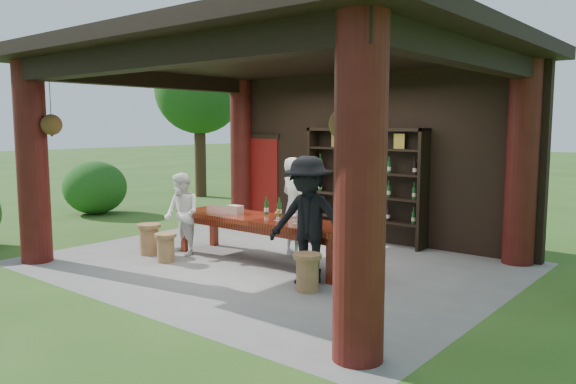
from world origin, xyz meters
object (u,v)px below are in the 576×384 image
Objects in this scene: napkin_basket at (235,209)px; tasting_table at (265,224)px; host at (294,207)px; guest_woman at (182,214)px; stool_near_left at (166,247)px; wine_shelf at (364,185)px; stool_near_right at (307,271)px; stool_far_left at (149,238)px; guest_man at (308,221)px.

tasting_table is at bearing -0.30° from napkin_basket.
guest_woman is at bearing 56.68° from host.
tasting_table is 7.27× the size of stool_near_left.
stool_near_left is at bearing -115.73° from wine_shelf.
guest_woman is (-0.21, 0.54, 0.47)m from stool_near_left.
stool_far_left is (-3.49, -0.01, 0.01)m from stool_near_right.
stool_near_left is 0.68m from stool_far_left.
tasting_table reaches higher than stool_far_left.
wine_shelf is at bearing 71.10° from guest_woman.
stool_near_left is 2.28m from host.
wine_shelf reaches higher than stool_near_right.
stool_near_right is 0.36× the size of guest_woman.
guest_man is at bearing 9.82° from stool_near_left.
host is (-0.31, -1.80, -0.25)m from wine_shelf.
tasting_table is at bearing 150.78° from stool_near_right.
guest_man is at bearing 154.69° from host.
stool_far_left is (-0.66, 0.16, 0.03)m from stool_near_left.
stool_far_left is 0.73m from guest_woman.
host reaches higher than stool_far_left.
napkin_basket is at bearing -114.01° from wine_shelf.
stool_far_left reaches higher than stool_near_right.
tasting_table is 6.40× the size of stool_far_left.
napkin_basket reaches higher than stool_near_left.
wine_shelf reaches higher than napkin_basket.
stool_far_left is at bearing -144.72° from napkin_basket.
host is (1.38, 1.71, 0.61)m from stool_near_left.
guest_woman is 2.84m from guest_man.
guest_woman reaches higher than stool_far_left.
wine_shelf reaches higher than stool_far_left.
stool_far_left is at bearing 176.24° from guest_man.
tasting_table is 2.16m from stool_far_left.
guest_man is at bearing 127.05° from stool_near_right.
napkin_basket reaches higher than stool_near_right.
stool_near_left is (-1.69, -3.51, -0.86)m from wine_shelf.
stool_near_left is at bearing -13.78° from stool_far_left.
wine_shelf is 2.55m from tasting_table.
stool_near_right is 0.95× the size of stool_far_left.
stool_far_left is at bearing -155.55° from tasting_table.
host reaches higher than napkin_basket.
guest_man is at bearing 5.10° from stool_far_left.
stool_near_right is at bearing -61.81° from guest_man.
stool_near_right is at bearing 0.22° from stool_far_left.
stool_near_left is 0.88× the size of stool_far_left.
stool_near_right is at bearing -29.22° from tasting_table.
guest_man reaches higher than stool_near_left.
guest_man is 7.08× the size of napkin_basket.
guest_man is at bearing -73.06° from wine_shelf.
napkin_basket is (0.80, 0.51, 0.10)m from guest_woman.
host is 0.94× the size of guest_man.
guest_man reaches higher than tasting_table.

